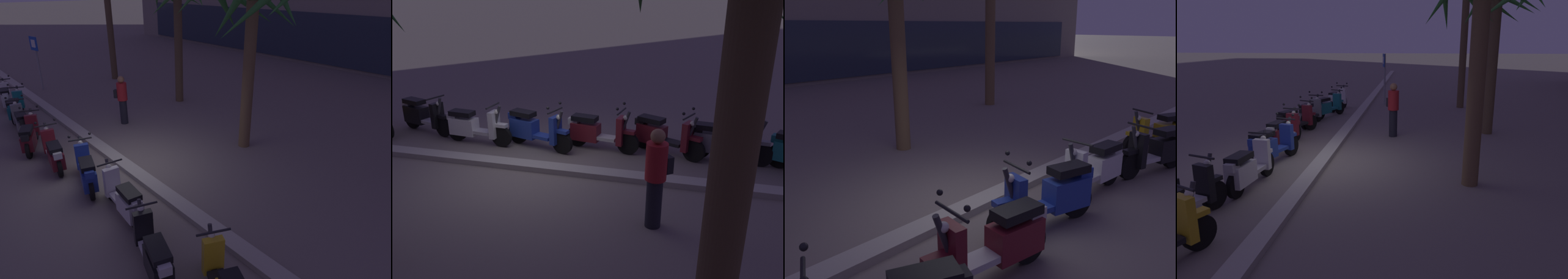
{
  "view_description": "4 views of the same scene",
  "coord_description": "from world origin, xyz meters",
  "views": [
    {
      "loc": [
        7.24,
        -3.81,
        4.49
      ],
      "look_at": [
        1.6,
        1.02,
        1.08
      ],
      "focal_mm": 31.15,
      "sensor_mm": 36.0,
      "label": 1
    },
    {
      "loc": [
        -3.28,
        7.41,
        3.75
      ],
      "look_at": [
        -1.46,
        0.3,
        0.92
      ],
      "focal_mm": 37.57,
      "sensor_mm": 36.0,
      "label": 2
    },
    {
      "loc": [
        -4.32,
        -4.06,
        2.83
      ],
      "look_at": [
        0.16,
        0.06,
        1.07
      ],
      "focal_mm": 36.83,
      "sensor_mm": 36.0,
      "label": 3
    },
    {
      "loc": [
        8.64,
        2.16,
        2.89
      ],
      "look_at": [
        1.98,
        1.42,
        1.15
      ],
      "focal_mm": 34.25,
      "sensor_mm": 36.0,
      "label": 4
    }
  ],
  "objects": [
    {
      "name": "crossing_sign",
      "position": [
        -9.09,
        0.77,
        1.5
      ],
      "size": [
        0.59,
        0.17,
        2.4
      ],
      "color": "#939399",
      "rests_on": "ground"
    },
    {
      "name": "scooter_white_tail_end",
      "position": [
        1.81,
        -1.12,
        0.44
      ],
      "size": [
        1.8,
        0.56,
        1.04
      ],
      "color": "black",
      "rests_on": "ground"
    },
    {
      "name": "scooter_maroon_gap_after_mid",
      "position": [
        -2.76,
        -1.61,
        0.45
      ],
      "size": [
        1.7,
        0.92,
        1.17
      ],
      "color": "black",
      "rests_on": "ground"
    },
    {
      "name": "scooter_maroon_last_in_row",
      "position": [
        -1.23,
        -1.47,
        0.44
      ],
      "size": [
        1.81,
        0.63,
        1.17
      ],
      "color": "black",
      "rests_on": "ground"
    },
    {
      "name": "scooter_white_second_in_line",
      "position": [
        -7.31,
        -1.15,
        0.45
      ],
      "size": [
        1.75,
        0.68,
        1.17
      ],
      "color": "black",
      "rests_on": "ground"
    },
    {
      "name": "pedestrian_by_palm_tree",
      "position": [
        -2.89,
        1.54,
        0.9
      ],
      "size": [
        0.44,
        0.41,
        1.69
      ],
      "color": "black",
      "rests_on": "ground"
    },
    {
      "name": "scooter_grey_far_back",
      "position": [
        -4.1,
        -1.48,
        0.45
      ],
      "size": [
        1.82,
        0.59,
        1.17
      ],
      "color": "black",
      "rests_on": "ground"
    },
    {
      "name": "palm_tree_near_sign",
      "position": [
        -3.65,
        4.61,
        3.64
      ],
      "size": [
        2.46,
        2.49,
        4.81
      ],
      "color": "brown",
      "rests_on": "ground"
    },
    {
      "name": "scooter_blue_mid_centre",
      "position": [
        0.27,
        -1.23,
        0.46
      ],
      "size": [
        1.8,
        0.78,
        1.17
      ],
      "color": "black",
      "rests_on": "ground"
    },
    {
      "name": "palm_tree_far_corner",
      "position": [
        1.12,
        3.43,
        3.64
      ],
      "size": [
        2.61,
        2.53,
        4.82
      ],
      "color": "brown",
      "rests_on": "ground"
    },
    {
      "name": "curb_strip",
      "position": [
        0.0,
        -0.05,
        0.06
      ],
      "size": [
        60.0,
        0.36,
        0.12
      ],
      "primitive_type": "cube",
      "color": "#ADA89E",
      "rests_on": "ground"
    },
    {
      "name": "scooter_teal_mid_front",
      "position": [
        -5.74,
        -1.21,
        0.44
      ],
      "size": [
        1.72,
        0.93,
        1.17
      ],
      "color": "black",
      "rests_on": "ground"
    },
    {
      "name": "ground_plane",
      "position": [
        0.0,
        0.0,
        0.0
      ],
      "size": [
        200.0,
        200.0,
        0.0
      ],
      "primitive_type": "plane",
      "color": "slate"
    }
  ]
}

